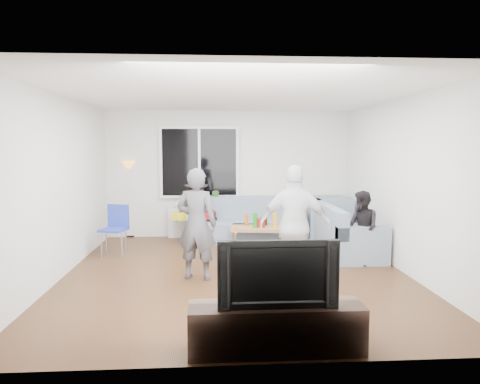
{
  "coord_description": "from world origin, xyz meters",
  "views": [
    {
      "loc": [
        -0.35,
        -6.34,
        1.88
      ],
      "look_at": [
        0.1,
        0.6,
        1.15
      ],
      "focal_mm": 32.84,
      "sensor_mm": 36.0,
      "label": 1
    }
  ],
  "objects": [
    {
      "name": "sofa_back_section",
      "position": [
        0.32,
        2.27,
        0.42
      ],
      "size": [
        2.3,
        0.85,
        0.85
      ],
      "primitive_type": null,
      "color": "slate",
      "rests_on": "floor"
    },
    {
      "name": "cushion_red",
      "position": [
        -0.48,
        2.33,
        0.51
      ],
      "size": [
        0.43,
        0.39,
        0.13
      ],
      "primitive_type": "cube",
      "rotation": [
        0.0,
        0.0,
        -0.3
      ],
      "color": "maroon",
      "rests_on": "sofa_back_section"
    },
    {
      "name": "wall_front",
      "position": [
        0.0,
        -2.77,
        1.3
      ],
      "size": [
        5.0,
        0.04,
        2.6
      ],
      "primitive_type": "cube",
      "color": "silver",
      "rests_on": "ground"
    },
    {
      "name": "cushion_yellow",
      "position": [
        -0.92,
        2.25,
        0.51
      ],
      "size": [
        0.43,
        0.39,
        0.14
      ],
      "primitive_type": "cube",
      "rotation": [
        0.0,
        0.0,
        -0.19
      ],
      "color": "gold",
      "rests_on": "sofa_back_section"
    },
    {
      "name": "sofa_right_section",
      "position": [
        2.02,
        1.2,
        0.42
      ],
      "size": [
        2.0,
        0.85,
        0.85
      ],
      "primitive_type": null,
      "rotation": [
        0.0,
        0.0,
        1.57
      ],
      "color": "slate",
      "rests_on": "floor"
    },
    {
      "name": "floor",
      "position": [
        0.0,
        0.0,
        -0.02
      ],
      "size": [
        5.0,
        5.5,
        0.04
      ],
      "primitive_type": "cube",
      "color": "#56351C",
      "rests_on": "ground"
    },
    {
      "name": "sofa_corner",
      "position": [
        1.97,
        2.27,
        0.42
      ],
      "size": [
        0.85,
        0.85,
        0.85
      ],
      "primitive_type": "cube",
      "color": "slate",
      "rests_on": "floor"
    },
    {
      "name": "pitcher",
      "position": [
        0.53,
        1.54,
        0.49
      ],
      "size": [
        0.17,
        0.17,
        0.17
      ],
      "primitive_type": "cylinder",
      "color": "maroon",
      "rests_on": "coffee_table"
    },
    {
      "name": "spectator_back",
      "position": [
        -0.66,
        2.3,
        0.63
      ],
      "size": [
        0.87,
        0.56,
        1.27
      ],
      "primitive_type": "imported",
      "rotation": [
        0.0,
        0.0,
        0.11
      ],
      "color": "black",
      "rests_on": "floor"
    },
    {
      "name": "player_left",
      "position": [
        -0.57,
        -0.23,
        0.79
      ],
      "size": [
        0.66,
        0.52,
        1.58
      ],
      "primitive_type": "imported",
      "rotation": [
        0.0,
        0.0,
        2.87
      ],
      "color": "#444348",
      "rests_on": "floor"
    },
    {
      "name": "wall_back",
      "position": [
        0.0,
        2.77,
        1.3
      ],
      "size": [
        5.0,
        0.04,
        2.6
      ],
      "primitive_type": "cube",
      "color": "silver",
      "rests_on": "ground"
    },
    {
      "name": "bottle_a",
      "position": [
        0.3,
        1.74,
        0.5
      ],
      "size": [
        0.07,
        0.07,
        0.2
      ],
      "primitive_type": "cylinder",
      "color": "#BF590B",
      "rests_on": "coffee_table"
    },
    {
      "name": "floor_lamp",
      "position": [
        -2.05,
        2.81,
        0.78
      ],
      "size": [
        0.32,
        0.32,
        1.56
      ],
      "primitive_type": null,
      "color": "orange",
      "rests_on": "floor"
    },
    {
      "name": "radiator",
      "position": [
        -0.6,
        2.65,
        0.31
      ],
      "size": [
        1.3,
        0.12,
        0.62
      ],
      "primitive_type": "cube",
      "color": "silver",
      "rests_on": "floor"
    },
    {
      "name": "bottle_c",
      "position": [
        0.65,
        1.73,
        0.5
      ],
      "size": [
        0.07,
        0.07,
        0.19
      ],
      "primitive_type": "cylinder",
      "color": "#311C0A",
      "rests_on": "coffee_table"
    },
    {
      "name": "side_chair",
      "position": [
        -2.05,
        1.25,
        0.43
      ],
      "size": [
        0.5,
        0.5,
        0.86
      ],
      "primitive_type": null,
      "rotation": [
        0.0,
        0.0,
        -0.29
      ],
      "color": "#293BB2",
      "rests_on": "floor"
    },
    {
      "name": "potted_plant",
      "position": [
        -0.3,
        2.62,
        0.8
      ],
      "size": [
        0.24,
        0.21,
        0.36
      ],
      "primitive_type": "imported",
      "rotation": [
        0.0,
        0.0,
        -0.3
      ],
      "color": "#325D25",
      "rests_on": "radiator"
    },
    {
      "name": "wall_right",
      "position": [
        2.52,
        0.0,
        1.3
      ],
      "size": [
        0.04,
        5.5,
        2.6
      ],
      "primitive_type": "cube",
      "color": "silver",
      "rests_on": "ground"
    },
    {
      "name": "tv_console",
      "position": [
        0.23,
        -2.5,
        0.22
      ],
      "size": [
        1.6,
        0.4,
        0.44
      ],
      "primitive_type": "cube",
      "color": "#34231A",
      "rests_on": "floor"
    },
    {
      "name": "coffee_table",
      "position": [
        0.56,
        1.62,
        0.2
      ],
      "size": [
        1.17,
        0.75,
        0.4
      ],
      "primitive_type": "cube",
      "rotation": [
        0.0,
        0.0,
        -0.14
      ],
      "color": "tan",
      "rests_on": "floor"
    },
    {
      "name": "window_mullion",
      "position": [
        -0.6,
        2.64,
        1.55
      ],
      "size": [
        0.05,
        0.03,
        1.35
      ],
      "primitive_type": "cube",
      "color": "white",
      "rests_on": "window_frame"
    },
    {
      "name": "spectator_right",
      "position": [
        2.02,
        0.36,
        0.59
      ],
      "size": [
        0.54,
        0.64,
        1.18
      ],
      "primitive_type": "imported",
      "rotation": [
        0.0,
        0.0,
        -1.39
      ],
      "color": "black",
      "rests_on": "floor"
    },
    {
      "name": "window_frame",
      "position": [
        -0.6,
        2.69,
        1.55
      ],
      "size": [
        1.62,
        0.06,
        1.47
      ],
      "primitive_type": "cube",
      "color": "white",
      "rests_on": "wall_back"
    },
    {
      "name": "bottle_b",
      "position": [
        0.43,
        1.49,
        0.54
      ],
      "size": [
        0.08,
        0.08,
        0.27
      ],
      "primitive_type": "cylinder",
      "color": "#187F17",
      "rests_on": "coffee_table"
    },
    {
      "name": "player_right",
      "position": [
        0.77,
        -0.59,
        0.82
      ],
      "size": [
        1.02,
        0.58,
        1.63
      ],
      "primitive_type": "imported",
      "rotation": [
        0.0,
        0.0,
        2.94
      ],
      "color": "silver",
      "rests_on": "floor"
    },
    {
      "name": "wall_left",
      "position": [
        -2.52,
        0.0,
        1.3
      ],
      "size": [
        0.04,
        5.5,
        2.6
      ],
      "primitive_type": "cube",
      "color": "silver",
      "rests_on": "ground"
    },
    {
      "name": "television",
      "position": [
        0.23,
        -2.5,
        0.75
      ],
      "size": [
        1.08,
        0.14,
        0.62
      ],
      "primitive_type": "imported",
      "color": "black",
      "rests_on": "tv_console"
    },
    {
      "name": "bottle_d",
      "position": [
        0.81,
        1.55,
        0.54
      ],
      "size": [
        0.07,
        0.07,
        0.28
      ],
      "primitive_type": "cylinder",
      "color": "orange",
      "rests_on": "coffee_table"
    },
    {
      "name": "vase",
      "position": [
        -1.02,
        2.62,
        0.7
      ],
      "size": [
        0.18,
        0.18,
        0.17
      ],
      "primitive_type": "imported",
      "rotation": [
        0.0,
        0.0,
        -0.1
      ],
      "color": "white",
      "rests_on": "radiator"
    },
    {
      "name": "window_glass",
      "position": [
        -0.6,
        2.65,
        1.55
      ],
      "size": [
        1.5,
        0.02,
        1.35
      ],
      "primitive_type": "cube",
      "color": "black",
      "rests_on": "window_frame"
    },
    {
      "name": "ceiling",
      "position": [
        0.0,
        0.0,
        2.62
      ],
      "size": [
        5.0,
        5.5,
        0.04
      ],
      "primitive_type": "cube",
      "color": "white",
      "rests_on": "ground"
    }
  ]
}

